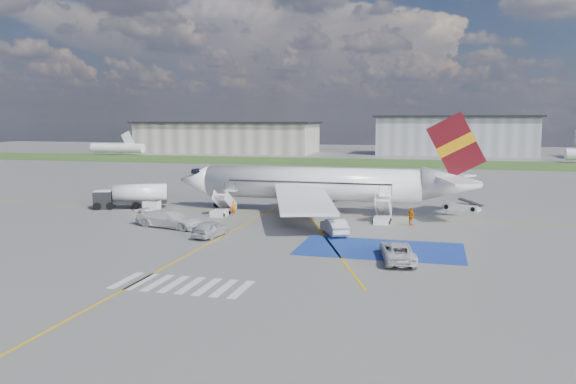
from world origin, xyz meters
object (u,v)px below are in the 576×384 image
object	(u,v)px
fuel_tanker	(131,198)
car_silver_b	(334,226)
gpu_cart	(152,207)
van_white_a	(397,248)
van_white_b	(169,216)
belt_loader	(462,207)
car_silver_a	(211,229)
airliner	(324,184)

from	to	relation	value
fuel_tanker	car_silver_b	distance (m)	29.22
gpu_cart	car_silver_b	size ratio (longest dim) A/B	0.40
van_white_a	van_white_b	world-z (taller)	van_white_b
gpu_cart	van_white_a	xyz separation A→B (m)	(29.76, -15.66, 0.26)
car_silver_b	van_white_a	distance (m)	10.89
belt_loader	van_white_b	xyz separation A→B (m)	(-29.58, -19.83, 0.81)
car_silver_a	car_silver_b	bearing A→B (deg)	-150.81
van_white_a	car_silver_b	bearing A→B (deg)	-62.98
gpu_cart	van_white_b	world-z (taller)	van_white_b
fuel_tanker	van_white_b	bearing A→B (deg)	-69.63
airliner	gpu_cart	world-z (taller)	airliner
car_silver_b	van_white_b	distance (m)	17.03
fuel_tanker	van_white_a	world-z (taller)	fuel_tanker
fuel_tanker	belt_loader	size ratio (longest dim) A/B	1.84
airliner	car_silver_b	xyz separation A→B (m)	(3.61, -12.86, -2.60)
gpu_cart	car_silver_a	bearing A→B (deg)	-44.37
van_white_b	airliner	bearing A→B (deg)	-30.49
belt_loader	airliner	bearing A→B (deg)	-136.64
belt_loader	van_white_b	bearing A→B (deg)	-123.70
belt_loader	van_white_a	bearing A→B (deg)	-79.78
airliner	gpu_cart	size ratio (longest dim) A/B	19.03
airliner	fuel_tanker	distance (m)	24.21
car_silver_a	car_silver_b	distance (m)	11.80
van_white_b	gpu_cart	bearing A→B (deg)	52.58
gpu_cart	airliner	bearing A→B (deg)	14.77
fuel_tanker	van_white_b	distance (m)	14.92
fuel_tanker	belt_loader	distance (m)	41.17
fuel_tanker	van_white_b	world-z (taller)	fuel_tanker
fuel_tanker	car_silver_b	size ratio (longest dim) A/B	1.88
fuel_tanker	car_silver_b	xyz separation A→B (m)	(27.53, -9.78, -0.48)
airliner	car_silver_a	size ratio (longest dim) A/B	8.04
car_silver_a	gpu_cart	bearing A→B (deg)	-33.54
airliner	gpu_cart	distance (m)	20.63
belt_loader	van_white_a	distance (m)	28.39
gpu_cart	belt_loader	xyz separation A→B (m)	(35.77, 12.08, -0.36)
fuel_tanker	car_silver_a	distance (m)	21.55
fuel_tanker	car_silver_a	world-z (taller)	fuel_tanker
car_silver_a	car_silver_b	world-z (taller)	car_silver_b
fuel_tanker	car_silver_a	xyz separation A→B (m)	(16.47, -13.89, -0.49)
car_silver_a	van_white_b	world-z (taller)	van_white_b
fuel_tanker	van_white_a	bearing A→B (deg)	-52.98
gpu_cart	belt_loader	size ratio (longest dim) A/B	0.40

